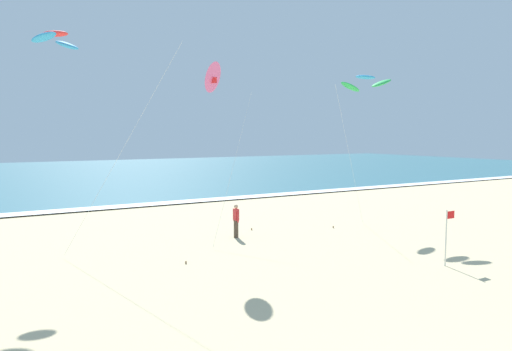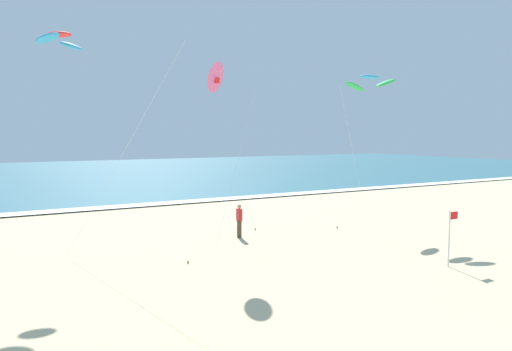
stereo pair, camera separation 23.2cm
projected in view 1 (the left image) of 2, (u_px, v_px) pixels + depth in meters
ocean_water at (51, 175)px, 56.50m from camera, size 160.00×60.00×0.08m
shoreline_foam at (106, 207)px, 30.89m from camera, size 160.00×1.61×0.01m
kite_delta_rose_mid at (212, 78)px, 19.22m from camera, size 4.14×3.40×7.88m
kite_arc_scarlet_far at (56, 39)px, 17.70m from camera, size 4.98×4.29×8.78m
kite_arc_cobalt_high at (365, 83)px, 25.07m from camera, size 3.02×2.90×8.05m
bystander_red_top at (236, 221)px, 22.13m from camera, size 0.22×0.50×1.59m
lifeguard_flag at (447, 232)px, 17.34m from camera, size 0.45×0.05×2.10m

